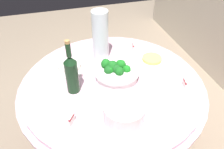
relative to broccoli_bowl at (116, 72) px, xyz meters
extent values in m
plane|color=gray|center=(0.02, -0.03, -0.78)|extent=(6.00, 6.00, 0.00)
cylinder|color=maroon|center=(0.02, -0.03, -0.44)|extent=(1.01, 1.01, 0.69)
cylinder|color=#E0B2C6|center=(0.02, -0.03, -0.08)|extent=(1.16, 1.16, 0.02)
cylinder|color=#E0B2C6|center=(0.02, -0.03, -0.06)|extent=(1.10, 1.10, 0.03)
cylinder|color=white|center=(0.00, 0.00, -0.02)|extent=(0.26, 0.26, 0.05)
cylinder|color=white|center=(0.00, 0.00, 0.01)|extent=(0.28, 0.28, 0.01)
sphere|color=#19631E|center=(-0.02, -0.02, 0.04)|extent=(0.07, 0.07, 0.07)
sphere|color=#197D1E|center=(-0.04, 0.04, 0.03)|extent=(0.05, 0.05, 0.05)
sphere|color=#19721E|center=(-0.02, 0.04, 0.03)|extent=(0.06, 0.06, 0.06)
sphere|color=#19691E|center=(-0.05, -0.05, 0.04)|extent=(0.06, 0.06, 0.06)
sphere|color=#19581E|center=(0.00, -0.05, 0.03)|extent=(0.06, 0.06, 0.06)
sphere|color=#197C1E|center=(0.00, -0.05, 0.03)|extent=(0.05, 0.05, 0.05)
sphere|color=#19641E|center=(0.04, 0.01, 0.03)|extent=(0.05, 0.05, 0.05)
sphere|color=#19571E|center=(0.01, 0.00, 0.03)|extent=(0.06, 0.06, 0.06)
sphere|color=#19781E|center=(0.02, 0.06, 0.03)|extent=(0.05, 0.05, 0.05)
cylinder|color=white|center=(0.33, -0.06, -0.04)|extent=(0.21, 0.21, 0.01)
cylinder|color=white|center=(0.33, -0.06, -0.03)|extent=(0.21, 0.21, 0.01)
cylinder|color=white|center=(0.33, -0.06, -0.02)|extent=(0.21, 0.21, 0.01)
cylinder|color=white|center=(0.33, -0.06, -0.01)|extent=(0.21, 0.21, 0.01)
cylinder|color=white|center=(0.33, -0.06, 0.00)|extent=(0.21, 0.21, 0.01)
cylinder|color=white|center=(0.33, -0.06, 0.01)|extent=(0.21, 0.21, 0.01)
cylinder|color=white|center=(0.33, -0.06, 0.02)|extent=(0.21, 0.21, 0.01)
cylinder|color=white|center=(0.33, -0.06, 0.03)|extent=(0.21, 0.21, 0.01)
cylinder|color=white|center=(0.33, -0.06, 0.04)|extent=(0.21, 0.21, 0.01)
cylinder|color=white|center=(0.33, -0.06, 0.05)|extent=(0.21, 0.21, 0.01)
cylinder|color=black|center=(0.04, -0.27, 0.06)|extent=(0.07, 0.07, 0.20)
cone|color=black|center=(0.04, -0.27, 0.18)|extent=(0.07, 0.07, 0.04)
cylinder|color=black|center=(0.04, -0.27, 0.24)|extent=(0.03, 0.03, 0.08)
cylinder|color=#B2844C|center=(0.04, -0.27, 0.28)|extent=(0.03, 0.03, 0.02)
cylinder|color=silver|center=(-0.26, -0.04, 0.13)|extent=(0.11, 0.11, 0.34)
sphere|color=#E5B26B|center=(-0.24, -0.04, 0.00)|extent=(0.06, 0.06, 0.06)
sphere|color=#E5B26B|center=(-0.27, -0.02, 0.00)|extent=(0.06, 0.06, 0.06)
sphere|color=#E5B26B|center=(-0.27, -0.06, 0.00)|extent=(0.06, 0.06, 0.06)
sphere|color=#72C64C|center=(-0.24, -0.03, 0.05)|extent=(0.06, 0.06, 0.06)
sphere|color=#72C64C|center=(-0.28, -0.03, 0.05)|extent=(0.06, 0.06, 0.06)
sphere|color=#72C64C|center=(-0.25, -0.06, 0.05)|extent=(0.06, 0.06, 0.06)
sphere|color=red|center=(-0.25, -0.02, 0.10)|extent=(0.06, 0.06, 0.06)
sphere|color=red|center=(-0.28, -0.04, 0.10)|extent=(0.06, 0.06, 0.06)
sphere|color=red|center=(-0.24, -0.05, 0.10)|extent=(0.06, 0.06, 0.06)
cylinder|color=silver|center=(0.25, 0.17, -0.04)|extent=(0.12, 0.11, 0.01)
cylinder|color=silver|center=(0.23, 0.14, -0.04)|extent=(0.12, 0.11, 0.01)
sphere|color=silver|center=(0.18, 0.21, -0.04)|extent=(0.01, 0.01, 0.01)
cylinder|color=white|center=(-0.10, 0.29, -0.04)|extent=(0.22, 0.22, 0.01)
cylinder|color=#EACC60|center=(-0.10, 0.29, -0.02)|extent=(0.13, 0.13, 0.02)
cylinder|color=white|center=(-0.17, -0.27, -0.04)|extent=(0.22, 0.22, 0.01)
cylinder|color=white|center=(-0.17, -0.27, -0.02)|extent=(0.15, 0.15, 0.03)
cube|color=white|center=(-0.27, 0.21, -0.02)|extent=(0.05, 0.02, 0.05)
cube|color=maroon|center=(-0.27, 0.21, 0.00)|extent=(0.05, 0.02, 0.01)
cube|color=white|center=(0.20, 0.37, -0.02)|extent=(0.05, 0.02, 0.05)
cube|color=maroon|center=(0.20, 0.37, 0.00)|extent=(0.05, 0.02, 0.01)
cube|color=white|center=(0.29, -0.32, -0.02)|extent=(0.05, 0.03, 0.05)
cube|color=maroon|center=(0.29, -0.32, 0.00)|extent=(0.05, 0.04, 0.01)
camera|label=1|loc=(1.05, -0.33, 0.86)|focal=36.23mm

